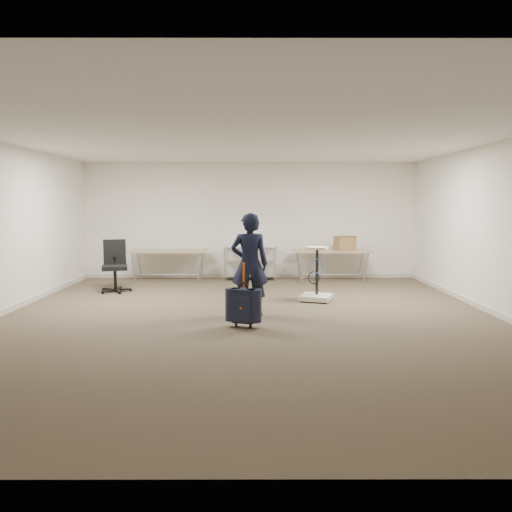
{
  "coord_description": "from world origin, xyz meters",
  "views": [
    {
      "loc": [
        0.11,
        -7.61,
        1.81
      ],
      "look_at": [
        0.13,
        0.3,
        0.98
      ],
      "focal_mm": 35.0,
      "sensor_mm": 36.0,
      "label": 1
    }
  ],
  "objects": [
    {
      "name": "ground",
      "position": [
        0.0,
        0.0,
        0.0
      ],
      "size": [
        9.0,
        9.0,
        0.0
      ],
      "primitive_type": "plane",
      "color": "#433829",
      "rests_on": "ground"
    },
    {
      "name": "room_shell",
      "position": [
        0.0,
        1.38,
        0.05
      ],
      "size": [
        8.0,
        9.0,
        9.0
      ],
      "color": "white",
      "rests_on": "ground"
    },
    {
      "name": "folding_table_left",
      "position": [
        -1.9,
        3.95,
        0.68
      ],
      "size": [
        1.8,
        0.75,
        0.73
      ],
      "color": "#8D7756",
      "rests_on": "ground"
    },
    {
      "name": "folding_table_right",
      "position": [
        1.9,
        3.95,
        0.68
      ],
      "size": [
        1.8,
        0.75,
        0.73
      ],
      "color": "#8D7756",
      "rests_on": "ground"
    },
    {
      "name": "wire_shelf",
      "position": [
        0.0,
        4.2,
        0.44
      ],
      "size": [
        1.22,
        0.47,
        0.8
      ],
      "color": "silver",
      "rests_on": "ground"
    },
    {
      "name": "person",
      "position": [
        0.03,
        0.41,
        0.83
      ],
      "size": [
        0.62,
        0.42,
        1.66
      ],
      "primitive_type": "imported",
      "rotation": [
        0.0,
        0.0,
        3.17
      ],
      "color": "black",
      "rests_on": "ground"
    },
    {
      "name": "suitcase",
      "position": [
        -0.06,
        -0.44,
        0.33
      ],
      "size": [
        0.4,
        0.3,
        0.96
      ],
      "color": "black",
      "rests_on": "ground"
    },
    {
      "name": "office_chair",
      "position": [
        -2.77,
        2.56,
        0.32
      ],
      "size": [
        0.65,
        0.65,
        1.07
      ],
      "color": "black",
      "rests_on": "ground"
    },
    {
      "name": "equipment_cart",
      "position": [
        1.26,
        1.59,
        0.27
      ],
      "size": [
        0.7,
        0.7,
        1.01
      ],
      "color": "beige",
      "rests_on": "ground"
    },
    {
      "name": "cardboard_box",
      "position": [
        2.22,
        3.99,
        0.89
      ],
      "size": [
        0.51,
        0.44,
        0.33
      ],
      "primitive_type": "cube",
      "rotation": [
        0.0,
        0.0,
        0.29
      ],
      "color": "olive",
      "rests_on": "folding_table_right"
    }
  ]
}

